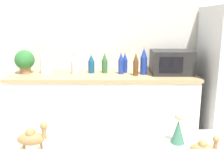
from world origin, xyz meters
TOP-DOWN VIEW (x-y plane):
  - wall_back at (0.00, 2.73)m, footprint 8.00×0.06m
  - back_counter at (-0.41, 2.40)m, footprint 2.21×0.63m
  - potted_plant at (-1.35, 2.42)m, footprint 0.23×0.23m
  - paper_towel_roll at (-1.10, 2.42)m, footprint 0.12×0.12m
  - microwave at (0.41, 2.42)m, footprint 0.48×0.37m
  - back_bottle_0 at (-0.39, 2.46)m, footprint 0.07×0.07m
  - back_bottle_1 at (0.08, 2.38)m, footprint 0.08×0.08m
  - back_bottle_2 at (-0.75, 2.40)m, footprint 0.08×0.08m
  - back_bottle_3 at (-0.55, 2.46)m, footprint 0.08×0.08m
  - back_bottle_4 at (-0.02, 2.31)m, footprint 0.06×0.06m
  - back_bottle_5 at (-0.14, 2.48)m, footprint 0.06×0.06m
  - back_bottle_6 at (-0.19, 2.41)m, footprint 0.07×0.07m
  - camel_figurine at (-0.64, 0.47)m, footprint 0.14×0.07m
  - camel_figurine_second at (0.09, 0.41)m, footprint 0.12×0.07m
  - wise_man_figurine_crimson at (0.04, 0.62)m, footprint 0.07×0.07m

SIDE VIEW (x-z plane):
  - back_counter at x=-0.41m, z-range 0.00..0.92m
  - wise_man_figurine_crimson at x=0.04m, z-range 0.94..1.11m
  - back_bottle_3 at x=-0.55m, z-range 0.91..1.14m
  - back_bottle_2 at x=-0.75m, z-range 0.91..1.16m
  - back_bottle_0 at x=-0.39m, z-range 0.91..1.16m
  - camel_figurine_second at x=0.09m, z-range 0.97..1.11m
  - back_bottle_5 at x=-0.14m, z-range 0.91..1.16m
  - paper_towel_roll at x=-1.10m, z-range 0.92..1.16m
  - back_bottle_6 at x=-0.19m, z-range 0.91..1.18m
  - back_bottle_4 at x=-0.02m, z-range 0.91..1.18m
  - camel_figurine at x=-0.64m, z-range 0.97..1.14m
  - microwave at x=0.41m, z-range 0.92..1.20m
  - potted_plant at x=-1.35m, z-range 0.93..1.21m
  - back_bottle_1 at x=0.08m, z-range 0.91..1.23m
  - wall_back at x=0.00m, z-range 0.00..2.55m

